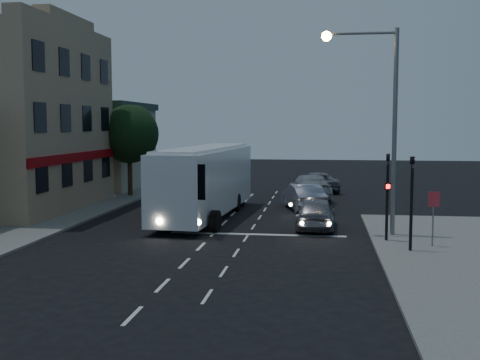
# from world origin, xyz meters

# --- Properties ---
(ground) EXTENTS (120.00, 120.00, 0.00)m
(ground) POSITION_xyz_m (0.00, 0.00, 0.00)
(ground) COLOR black
(sidewalk_far) EXTENTS (12.00, 50.00, 0.12)m
(sidewalk_far) POSITION_xyz_m (-13.00, 8.00, 0.06)
(sidewalk_far) COLOR slate
(sidewalk_far) RESTS_ON ground
(road_markings) EXTENTS (8.00, 30.55, 0.01)m
(road_markings) POSITION_xyz_m (1.29, 3.31, 0.00)
(road_markings) COLOR silver
(road_markings) RESTS_ON ground
(tour_bus) EXTENTS (3.40, 12.48, 3.79)m
(tour_bus) POSITION_xyz_m (-1.27, 6.62, 2.05)
(tour_bus) COLOR white
(tour_bus) RESTS_ON ground
(car_suv) EXTENTS (1.93, 4.51, 1.52)m
(car_suv) POSITION_xyz_m (4.63, 3.80, 0.76)
(car_suv) COLOR gray
(car_suv) RESTS_ON ground
(car_sedan_a) EXTENTS (2.87, 4.95, 1.54)m
(car_sedan_a) POSITION_xyz_m (3.83, 10.04, 0.77)
(car_sedan_a) COLOR #A6A6B8
(car_sedan_a) RESTS_ON ground
(car_sedan_b) EXTENTS (3.25, 6.04, 1.66)m
(car_sedan_b) POSITION_xyz_m (4.11, 15.11, 0.83)
(car_sedan_b) COLOR #B5B5B5
(car_sedan_b) RESTS_ON ground
(car_sedan_c) EXTENTS (3.58, 5.59, 1.44)m
(car_sedan_c) POSITION_xyz_m (4.52, 19.94, 0.72)
(car_sedan_c) COLOR gray
(car_sedan_c) RESTS_ON ground
(traffic_signal_main) EXTENTS (0.25, 0.35, 4.10)m
(traffic_signal_main) POSITION_xyz_m (7.60, 0.78, 2.42)
(traffic_signal_main) COLOR black
(traffic_signal_main) RESTS_ON sidewalk_near
(traffic_signal_side) EXTENTS (0.18, 0.15, 4.10)m
(traffic_signal_side) POSITION_xyz_m (8.30, -1.20, 2.42)
(traffic_signal_side) COLOR black
(traffic_signal_side) RESTS_ON sidewalk_near
(regulatory_sign) EXTENTS (0.45, 0.12, 2.20)m
(regulatory_sign) POSITION_xyz_m (9.30, -0.24, 1.60)
(regulatory_sign) COLOR slate
(regulatory_sign) RESTS_ON sidewalk_near
(streetlight) EXTENTS (3.32, 0.44, 9.00)m
(streetlight) POSITION_xyz_m (7.34, 2.20, 5.73)
(streetlight) COLOR slate
(streetlight) RESTS_ON sidewalk_near
(low_building_north) EXTENTS (9.40, 9.40, 6.50)m
(low_building_north) POSITION_xyz_m (-13.50, 20.00, 3.39)
(low_building_north) COLOR tan
(low_building_north) RESTS_ON sidewalk_far
(street_tree) EXTENTS (4.00, 4.00, 6.20)m
(street_tree) POSITION_xyz_m (-8.21, 15.02, 4.50)
(street_tree) COLOR black
(street_tree) RESTS_ON sidewalk_far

